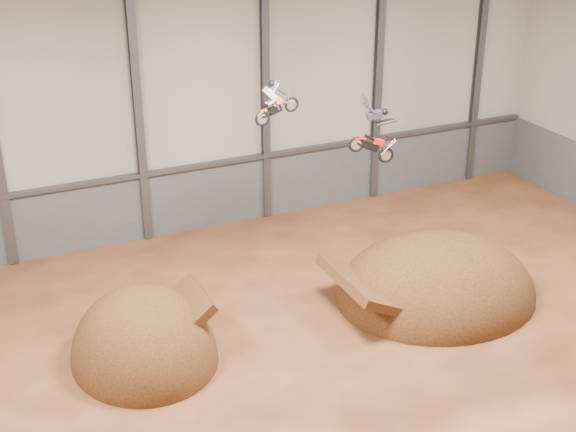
% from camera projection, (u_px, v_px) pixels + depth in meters
% --- Properties ---
extents(floor, '(40.00, 40.00, 0.00)m').
position_uv_depth(floor, '(339.00, 378.00, 30.43)').
color(floor, '#542A16').
rests_on(floor, ground).
extents(back_wall, '(40.00, 0.10, 14.00)m').
position_uv_depth(back_wall, '(202.00, 98.00, 39.94)').
color(back_wall, '#B1AD9D').
rests_on(back_wall, ground).
extents(ceiling, '(40.00, 40.00, 0.00)m').
position_uv_depth(ceiling, '(351.00, 2.00, 24.62)').
color(ceiling, black).
rests_on(ceiling, back_wall).
extents(lower_band_back, '(39.80, 0.18, 3.50)m').
position_uv_depth(lower_band_back, '(207.00, 196.00, 42.03)').
color(lower_band_back, '#54565C').
rests_on(lower_band_back, ground).
extents(steel_rail, '(39.80, 0.35, 0.20)m').
position_uv_depth(steel_rail, '(207.00, 165.00, 41.16)').
color(steel_rail, '#47494F').
rests_on(steel_rail, lower_band_back).
extents(steel_column_2, '(0.40, 0.36, 13.90)m').
position_uv_depth(steel_column_2, '(138.00, 107.00, 38.51)').
color(steel_column_2, '#47494F').
rests_on(steel_column_2, ground).
extents(steel_column_3, '(0.40, 0.36, 13.90)m').
position_uv_depth(steel_column_3, '(265.00, 92.00, 41.03)').
color(steel_column_3, '#47494F').
rests_on(steel_column_3, ground).
extents(steel_column_4, '(0.40, 0.36, 13.90)m').
position_uv_depth(steel_column_4, '(378.00, 78.00, 43.56)').
color(steel_column_4, '#47494F').
rests_on(steel_column_4, ground).
extents(steel_column_5, '(0.40, 0.36, 13.90)m').
position_uv_depth(steel_column_5, '(478.00, 65.00, 46.08)').
color(steel_column_5, '#47494F').
rests_on(steel_column_5, ground).
extents(takeoff_ramp, '(5.70, 6.57, 5.70)m').
position_uv_depth(takeoff_ramp, '(145.00, 358.00, 31.62)').
color(takeoff_ramp, '#371E0D').
rests_on(takeoff_ramp, ground).
extents(landing_ramp, '(9.23, 8.16, 5.32)m').
position_uv_depth(landing_ramp, '(435.00, 295.00, 36.09)').
color(landing_ramp, '#371E0D').
rests_on(landing_ramp, ground).
extents(fmx_rider_a, '(2.43, 0.75, 2.31)m').
position_uv_depth(fmx_rider_a, '(279.00, 97.00, 32.10)').
color(fmx_rider_a, orange).
extents(fmx_rider_b, '(3.54, 1.44, 3.25)m').
position_uv_depth(fmx_rider_b, '(369.00, 129.00, 32.27)').
color(fmx_rider_b, red).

